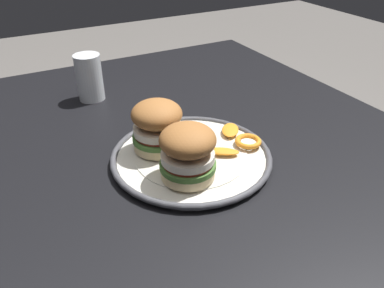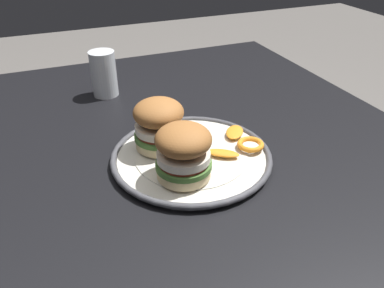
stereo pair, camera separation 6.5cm
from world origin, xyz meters
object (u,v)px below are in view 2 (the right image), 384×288
(drinking_glass, at_px, (104,77))
(sandwich_half_right, at_px, (159,123))
(dinner_plate, at_px, (192,157))
(sandwich_half_left, at_px, (183,151))
(dining_table, at_px, (181,201))

(drinking_glass, bearing_deg, sandwich_half_right, -172.30)
(dinner_plate, distance_m, sandwich_half_right, 0.09)
(dinner_plate, bearing_deg, sandwich_half_left, 145.76)
(dining_table, relative_size, sandwich_half_left, 12.21)
(dinner_plate, height_order, sandwich_half_left, sandwich_half_left)
(sandwich_half_right, bearing_deg, drinking_glass, 7.70)
(sandwich_half_left, distance_m, drinking_glass, 0.44)
(sandwich_half_right, bearing_deg, sandwich_half_left, -175.96)
(dining_table, distance_m, sandwich_half_left, 0.18)
(sandwich_half_left, relative_size, drinking_glass, 0.89)
(dinner_plate, relative_size, sandwich_half_right, 3.05)
(dinner_plate, relative_size, drinking_glass, 2.68)
(dining_table, bearing_deg, dinner_plate, -97.75)
(dining_table, xyz_separation_m, drinking_glass, (0.37, 0.07, 0.15))
(dining_table, distance_m, drinking_glass, 0.41)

